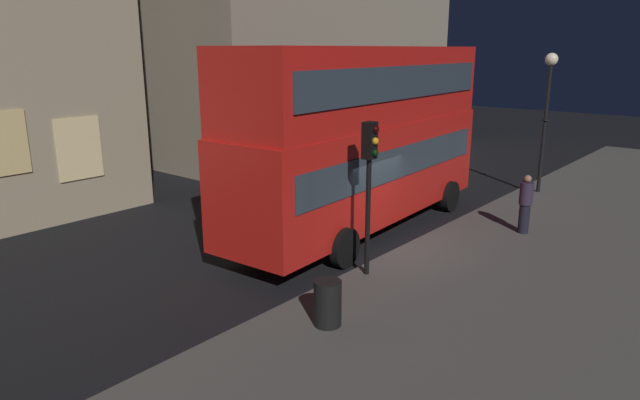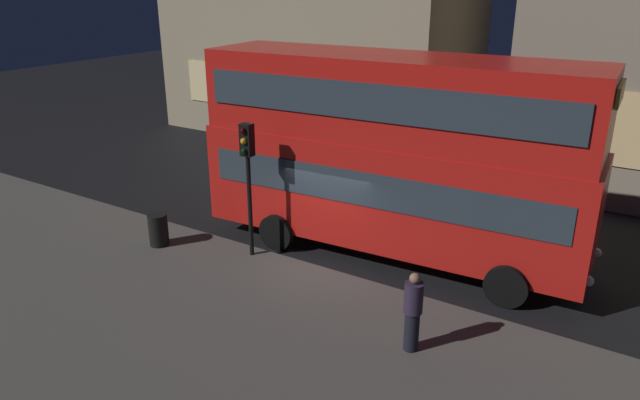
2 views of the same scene
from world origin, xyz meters
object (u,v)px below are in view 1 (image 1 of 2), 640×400
at_px(double_decker_bus, 363,131).
at_px(pedestrian, 525,204).
at_px(traffic_light_far_side, 434,102).
at_px(litter_bin, 328,303).
at_px(street_lamp, 548,96).
at_px(traffic_light_near_kerb, 370,166).

height_order(double_decker_bus, pedestrian, double_decker_bus).
bearing_deg(traffic_light_far_side, litter_bin, 5.12).
xyz_separation_m(double_decker_bus, pedestrian, (2.54, -4.09, -2.05)).
relative_size(traffic_light_far_side, litter_bin, 4.52).
bearing_deg(double_decker_bus, litter_bin, -153.27).
bearing_deg(traffic_light_far_side, street_lamp, 51.31).
xyz_separation_m(double_decker_bus, litter_bin, (-5.66, -3.27, -2.48)).
relative_size(street_lamp, pedestrian, 2.94).
xyz_separation_m(double_decker_bus, street_lamp, (7.82, -2.69, 0.68)).
relative_size(traffic_light_far_side, pedestrian, 2.40).
xyz_separation_m(double_decker_bus, traffic_light_near_kerb, (-3.02, -2.37, -0.28)).
bearing_deg(traffic_light_near_kerb, litter_bin, -164.97).
bearing_deg(litter_bin, pedestrian, -5.69).
bearing_deg(street_lamp, pedestrian, -165.11).
distance_m(traffic_light_near_kerb, traffic_light_far_side, 14.29).
bearing_deg(litter_bin, double_decker_bus, 30.05).
xyz_separation_m(traffic_light_near_kerb, traffic_light_far_side, (13.16, 5.57, 0.23)).
height_order(traffic_light_far_side, pedestrian, traffic_light_far_side).
bearing_deg(litter_bin, street_lamp, 2.49).
distance_m(double_decker_bus, street_lamp, 8.29).
xyz_separation_m(traffic_light_near_kerb, pedestrian, (5.56, -1.72, -1.77)).
xyz_separation_m(traffic_light_near_kerb, street_lamp, (10.84, -0.32, 0.97)).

